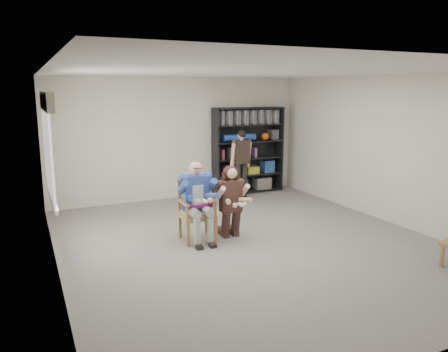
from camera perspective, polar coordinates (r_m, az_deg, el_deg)
name	(u,v)px	position (r m, az deg, el deg)	size (l,w,h in m)	color
room_shell	(251,160)	(7.03, 3.54, 2.07)	(6.00, 7.00, 2.80)	silver
floor	(250,243)	(7.38, 3.41, -8.72)	(6.00, 7.00, 0.01)	slate
window_left	(49,149)	(7.16, -21.86, 3.32)	(0.16, 2.00, 1.75)	white
armchair	(197,210)	(7.36, -3.52, -4.51)	(0.61, 0.59, 1.05)	brown
seated_man	(197,201)	(7.32, -3.53, -3.32)	(0.59, 0.82, 1.36)	#2A3597
kneeling_woman	(231,203)	(7.45, 0.98, -3.50)	(0.52, 0.84, 1.24)	#3A241F
bookshelf	(248,151)	(10.73, 3.18, 3.34)	(1.80, 0.38, 2.10)	black
standing_man	(241,165)	(10.07, 2.28, 1.46)	(0.50, 0.28, 1.62)	black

